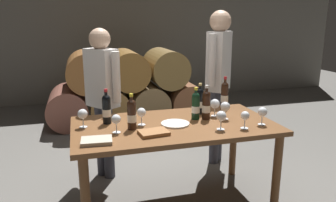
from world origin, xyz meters
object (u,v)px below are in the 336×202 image
(tasting_notebook, at_px, (97,141))
(wine_glass_4, at_px, (116,120))
(wine_glass_2, at_px, (83,115))
(wine_glass_5, at_px, (221,117))
(wine_bottle_5, at_px, (225,95))
(wine_glass_3, at_px, (225,107))
(wine_glass_1, at_px, (245,116))
(wine_glass_6, at_px, (215,104))
(wine_glass_0, at_px, (262,112))
(sommelier_presenting, at_px, (218,73))
(wine_bottle_0, at_px, (132,114))
(wine_bottle_4, at_px, (206,105))
(wine_bottle_2, at_px, (196,105))
(leather_ledger, at_px, (154,133))
(wine_glass_7, at_px, (141,113))
(dining_table, at_px, (174,134))
(wine_bottle_3, at_px, (107,109))
(taster_seated_left, at_px, (102,91))
(serving_plate, at_px, (176,124))
(wine_bottle_1, at_px, (200,101))

(tasting_notebook, bearing_deg, wine_glass_4, 51.05)
(wine_glass_2, height_order, wine_glass_5, same)
(wine_bottle_5, xyz_separation_m, tasting_notebook, (-1.29, -0.60, -0.12))
(wine_bottle_5, xyz_separation_m, wine_glass_3, (-0.15, -0.34, -0.02))
(wine_glass_1, relative_size, wine_glass_6, 0.90)
(wine_glass_0, relative_size, wine_glass_1, 1.05)
(sommelier_presenting, bearing_deg, wine_bottle_0, -144.37)
(wine_bottle_4, distance_m, wine_glass_6, 0.13)
(wine_bottle_2, distance_m, wine_glass_2, 0.97)
(wine_glass_4, relative_size, leather_ledger, 0.68)
(wine_glass_7, relative_size, leather_ledger, 0.68)
(wine_bottle_4, xyz_separation_m, wine_glass_0, (0.39, -0.28, -0.02))
(wine_bottle_5, distance_m, leather_ledger, 1.02)
(dining_table, distance_m, wine_glass_3, 0.51)
(wine_bottle_3, height_order, wine_glass_6, wine_bottle_3)
(wine_glass_2, bearing_deg, wine_bottle_5, 9.38)
(dining_table, relative_size, wine_bottle_3, 5.68)
(wine_bottle_0, height_order, wine_glass_1, wine_bottle_0)
(wine_glass_0, height_order, wine_glass_3, wine_glass_3)
(wine_glass_6, xyz_separation_m, taster_seated_left, (-0.95, 0.61, 0.05))
(wine_glass_4, relative_size, wine_glass_6, 0.92)
(wine_glass_6, distance_m, taster_seated_left, 1.13)
(wine_glass_3, bearing_deg, dining_table, 179.98)
(wine_bottle_4, bearing_deg, wine_bottle_0, -172.64)
(dining_table, relative_size, wine_bottle_2, 5.95)
(wine_bottle_4, distance_m, wine_glass_5, 0.30)
(leather_ledger, relative_size, taster_seated_left, 0.14)
(wine_glass_0, xyz_separation_m, wine_glass_7, (-0.97, 0.27, -0.00))
(wine_bottle_2, bearing_deg, serving_plate, -154.87)
(wine_glass_5, height_order, taster_seated_left, taster_seated_left)
(wine_glass_1, relative_size, taster_seated_left, 0.09)
(wine_bottle_0, xyz_separation_m, wine_glass_0, (1.07, -0.19, -0.02))
(wine_bottle_3, distance_m, wine_bottle_5, 1.18)
(wine_glass_4, height_order, serving_plate, wine_glass_4)
(wine_bottle_0, xyz_separation_m, sommelier_presenting, (1.10, 0.79, 0.16))
(wine_glass_5, height_order, tasting_notebook, wine_glass_5)
(wine_glass_2, xyz_separation_m, wine_glass_6, (1.16, -0.00, 0.00))
(wine_glass_5, height_order, wine_glass_7, wine_glass_5)
(wine_glass_3, distance_m, wine_glass_4, 0.97)
(wine_glass_2, bearing_deg, wine_glass_5, -18.76)
(serving_plate, bearing_deg, wine_bottle_3, 161.13)
(dining_table, bearing_deg, wine_glass_0, -18.15)
(wine_glass_0, bearing_deg, wine_bottle_5, 97.78)
(wine_bottle_4, bearing_deg, wine_glass_3, -16.30)
(serving_plate, bearing_deg, wine_glass_2, 169.80)
(wine_glass_1, xyz_separation_m, serving_plate, (-0.51, 0.25, -0.10))
(wine_bottle_1, distance_m, sommelier_presenting, 0.69)
(wine_glass_0, bearing_deg, sommelier_presenting, 87.85)
(wine_glass_1, bearing_deg, wine_bottle_2, 129.43)
(wine_glass_2, bearing_deg, wine_glass_0, -13.25)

